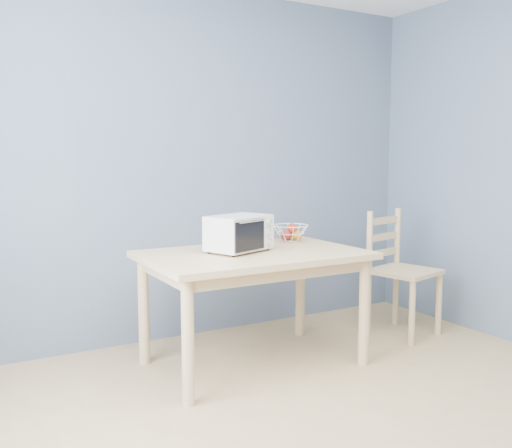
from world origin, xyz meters
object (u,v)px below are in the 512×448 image
fruit_basket (290,232)px  dining_table (253,267)px  dining_chair (399,273)px  toaster_oven (237,233)px

fruit_basket → dining_table: bearing=-149.0°
fruit_basket → dining_chair: size_ratio=0.36×
toaster_oven → fruit_basket: toaster_oven is taller
dining_table → toaster_oven: toaster_oven is taller
dining_table → dining_chair: 1.32m
dining_table → fruit_basket: size_ratio=4.11×
fruit_basket → dining_chair: (0.84, -0.25, -0.35)m
toaster_oven → dining_table: bearing=-48.5°
dining_chair → toaster_oven: bearing=165.6°
dining_table → fruit_basket: (0.47, 0.28, 0.17)m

